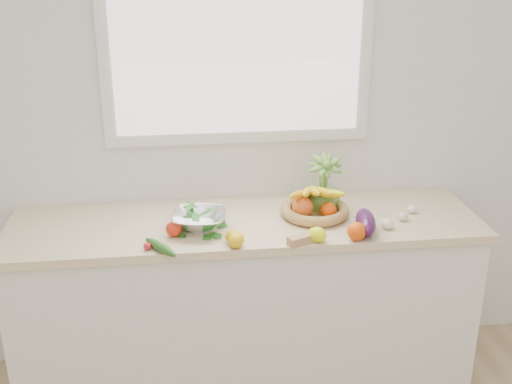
{
  "coord_description": "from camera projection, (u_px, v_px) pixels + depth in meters",
  "views": [
    {
      "loc": [
        -0.29,
        -0.82,
        2.14
      ],
      "look_at": [
        0.05,
        1.93,
        1.05
      ],
      "focal_mm": 45.0,
      "sensor_mm": 36.0,
      "label": 1
    }
  ],
  "objects": [
    {
      "name": "colander_with_spinach",
      "position": [
        199.0,
        216.0,
        2.92
      ],
      "size": [
        0.29,
        0.29,
        0.13
      ],
      "color": "white",
      "rests_on": "countertop"
    },
    {
      "name": "fruit_basket",
      "position": [
        314.0,
        206.0,
        3.08
      ],
      "size": [
        0.34,
        0.34,
        0.18
      ],
      "color": "tan",
      "rests_on": "countertop"
    },
    {
      "name": "lemon_a",
      "position": [
        233.0,
        237.0,
        2.8
      ],
      "size": [
        0.09,
        0.1,
        0.06
      ],
      "primitive_type": "ellipsoid",
      "rotation": [
        0.0,
        0.0,
        0.42
      ],
      "color": "#D4990B",
      "rests_on": "countertop"
    },
    {
      "name": "countertop",
      "position": [
        245.0,
        224.0,
        3.05
      ],
      "size": [
        2.24,
        0.62,
        0.04
      ],
      "primitive_type": "cube",
      "color": "beige",
      "rests_on": "counter_cabinet"
    },
    {
      "name": "radish",
      "position": [
        147.0,
        246.0,
        2.75
      ],
      "size": [
        0.04,
        0.04,
        0.03
      ],
      "primitive_type": "sphere",
      "rotation": [
        0.0,
        0.0,
        0.07
      ],
      "color": "red",
      "rests_on": "countertop"
    },
    {
      "name": "lemon_c",
      "position": [
        317.0,
        234.0,
        2.82
      ],
      "size": [
        0.11,
        0.11,
        0.07
      ],
      "primitive_type": "ellipsoid",
      "rotation": [
        0.0,
        0.0,
        0.91
      ],
      "color": "#FCFF0D",
      "rests_on": "countertop"
    },
    {
      "name": "garlic_a",
      "position": [
        403.0,
        217.0,
        3.04
      ],
      "size": [
        0.06,
        0.06,
        0.04
      ],
      "primitive_type": "ellipsoid",
      "rotation": [
        0.0,
        0.0,
        0.38
      ],
      "color": "beige",
      "rests_on": "countertop"
    },
    {
      "name": "eggplant",
      "position": [
        366.0,
        222.0,
        2.91
      ],
      "size": [
        0.13,
        0.25,
        0.09
      ],
      "primitive_type": "ellipsoid",
      "rotation": [
        0.0,
        0.0,
        -0.16
      ],
      "color": "#36103D",
      "rests_on": "countertop"
    },
    {
      "name": "window_pane",
      "position": [
        238.0,
        30.0,
        2.98
      ],
      "size": [
        1.18,
        0.01,
        0.98
      ],
      "primitive_type": "cube",
      "color": "white",
      "rests_on": "window_frame"
    },
    {
      "name": "orange_loose",
      "position": [
        357.0,
        231.0,
        2.83
      ],
      "size": [
        0.11,
        0.11,
        0.08
      ],
      "primitive_type": "sphere",
      "rotation": [
        0.0,
        0.0,
        -0.33
      ],
      "color": "#E14C07",
      "rests_on": "countertop"
    },
    {
      "name": "apple",
      "position": [
        174.0,
        229.0,
        2.87
      ],
      "size": [
        0.09,
        0.09,
        0.07
      ],
      "primitive_type": "sphere",
      "rotation": [
        0.0,
        0.0,
        0.31
      ],
      "color": "red",
      "rests_on": "countertop"
    },
    {
      "name": "garlic_b",
      "position": [
        412.0,
        209.0,
        3.12
      ],
      "size": [
        0.06,
        0.06,
        0.04
      ],
      "primitive_type": "ellipsoid",
      "rotation": [
        0.0,
        0.0,
        -0.22
      ],
      "color": "white",
      "rests_on": "countertop"
    },
    {
      "name": "cucumber",
      "position": [
        160.0,
        247.0,
        2.73
      ],
      "size": [
        0.16,
        0.2,
        0.04
      ],
      "primitive_type": "ellipsoid",
      "rotation": [
        0.0,
        0.0,
        0.62
      ],
      "color": "#1E5519",
      "rests_on": "countertop"
    },
    {
      "name": "back_wall",
      "position": [
        238.0,
        112.0,
        3.16
      ],
      "size": [
        4.5,
        0.02,
        2.7
      ],
      "primitive_type": "cube",
      "color": "white",
      "rests_on": "ground"
    },
    {
      "name": "window_frame",
      "position": [
        237.0,
        30.0,
        3.0
      ],
      "size": [
        1.3,
        0.03,
        1.1
      ],
      "primitive_type": "cube",
      "color": "white",
      "rests_on": "back_wall"
    },
    {
      "name": "garlic_c",
      "position": [
        387.0,
        224.0,
        2.95
      ],
      "size": [
        0.07,
        0.07,
        0.05
      ],
      "primitive_type": "ellipsoid",
      "rotation": [
        0.0,
        0.0,
        -0.37
      ],
      "color": "white",
      "rests_on": "countertop"
    },
    {
      "name": "counter_cabinet",
      "position": [
        246.0,
        306.0,
        3.22
      ],
      "size": [
        2.2,
        0.58,
        0.86
      ],
      "primitive_type": "cube",
      "color": "silver",
      "rests_on": "ground"
    },
    {
      "name": "potted_herb",
      "position": [
        324.0,
        185.0,
        3.11
      ],
      "size": [
        0.19,
        0.19,
        0.3
      ],
      "primitive_type": "imported",
      "rotation": [
        0.0,
        0.0,
        -0.13
      ],
      "color": "#639937",
      "rests_on": "countertop"
    },
    {
      "name": "ginger",
      "position": [
        301.0,
        240.0,
        2.81
      ],
      "size": [
        0.13,
        0.1,
        0.04
      ],
      "primitive_type": "cube",
      "rotation": [
        0.0,
        0.0,
        0.44
      ],
      "color": "tan",
      "rests_on": "countertop"
    },
    {
      "name": "lemon_b",
      "position": [
        236.0,
        240.0,
        2.77
      ],
      "size": [
        0.09,
        0.1,
        0.07
      ],
      "primitive_type": "ellipsoid",
      "rotation": [
        0.0,
        0.0,
        -0.37
      ],
      "color": "yellow",
      "rests_on": "countertop"
    }
  ]
}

